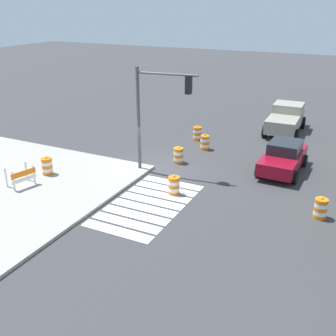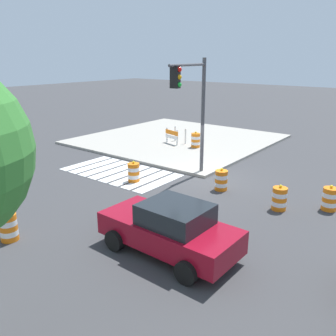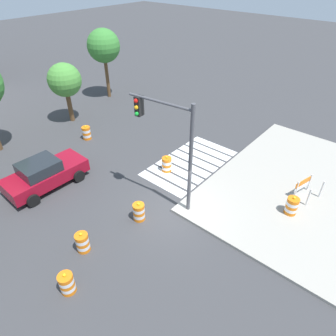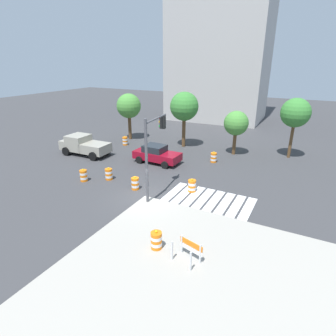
# 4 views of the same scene
# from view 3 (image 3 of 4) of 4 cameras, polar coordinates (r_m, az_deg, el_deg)

# --- Properties ---
(ground_plane) EXTENTS (120.00, 120.00, 0.00)m
(ground_plane) POSITION_cam_3_polar(r_m,az_deg,el_deg) (14.85, 0.55, -8.34)
(ground_plane) COLOR #38383A
(sidewalk_corner) EXTENTS (12.00, 12.00, 0.15)m
(sidewalk_corner) POSITION_cam_3_polar(r_m,az_deg,el_deg) (17.56, 29.47, -5.54)
(sidewalk_corner) COLOR #9E998E
(sidewalk_corner) RESTS_ON ground
(crosswalk_stripes) EXTENTS (5.85, 3.20, 0.02)m
(crosswalk_stripes) POSITION_cam_3_polar(r_m,az_deg,el_deg) (18.17, 4.29, 0.95)
(crosswalk_stripes) COLOR silver
(crosswalk_stripes) RESTS_ON ground
(sports_car) EXTENTS (4.34, 2.21, 1.63)m
(sports_car) POSITION_cam_3_polar(r_m,az_deg,el_deg) (17.22, -22.57, -1.00)
(sports_car) COLOR maroon
(sports_car) RESTS_ON ground
(traffic_barrel_crosswalk_end) EXTENTS (0.56, 0.56, 1.02)m
(traffic_barrel_crosswalk_end) POSITION_cam_3_polar(r_m,az_deg,el_deg) (17.23, -0.25, 0.70)
(traffic_barrel_crosswalk_end) COLOR orange
(traffic_barrel_crosswalk_end) RESTS_ON ground
(traffic_barrel_median_near) EXTENTS (0.56, 0.56, 1.02)m
(traffic_barrel_median_near) POSITION_cam_3_polar(r_m,az_deg,el_deg) (14.25, -5.59, -8.36)
(traffic_barrel_median_near) COLOR orange
(traffic_barrel_median_near) RESTS_ON ground
(traffic_barrel_median_far) EXTENTS (0.56, 0.56, 1.02)m
(traffic_barrel_median_far) POSITION_cam_3_polar(r_m,az_deg,el_deg) (21.19, -15.34, 6.51)
(traffic_barrel_median_far) COLOR orange
(traffic_barrel_median_far) RESTS_ON ground
(traffic_barrel_far_curb) EXTENTS (0.56, 0.56, 1.02)m
(traffic_barrel_far_curb) POSITION_cam_3_polar(r_m,az_deg,el_deg) (13.42, -16.05, -13.54)
(traffic_barrel_far_curb) COLOR orange
(traffic_barrel_far_curb) RESTS_ON ground
(traffic_barrel_lane_center) EXTENTS (0.56, 0.56, 1.02)m
(traffic_barrel_lane_center) POSITION_cam_3_polar(r_m,az_deg,el_deg) (12.34, -18.79, -20.19)
(traffic_barrel_lane_center) COLOR orange
(traffic_barrel_lane_center) RESTS_ON ground
(traffic_barrel_on_sidewalk) EXTENTS (0.56, 0.56, 1.02)m
(traffic_barrel_on_sidewalk) POSITION_cam_3_polar(r_m,az_deg,el_deg) (15.44, 22.62, -6.69)
(traffic_barrel_on_sidewalk) COLOR orange
(traffic_barrel_on_sidewalk) RESTS_ON sidewalk_corner
(construction_barricade) EXTENTS (1.39, 1.07, 1.00)m
(construction_barricade) POSITION_cam_3_polar(r_m,az_deg,el_deg) (16.75, 24.88, -3.19)
(construction_barricade) COLOR silver
(construction_barricade) RESTS_ON sidewalk_corner
(traffic_light_pole) EXTENTS (0.70, 3.27, 5.50)m
(traffic_light_pole) POSITION_cam_3_polar(r_m,az_deg,el_deg) (13.06, 0.14, 6.27)
(traffic_light_pole) COLOR #4C4C51
(traffic_light_pole) RESTS_ON sidewalk_corner
(street_tree_streetside_mid) EXTENTS (2.68, 2.68, 5.67)m
(street_tree_streetside_mid) POSITION_cam_3_polar(r_m,az_deg,el_deg) (26.76, -12.24, 21.84)
(street_tree_streetside_mid) COLOR brown
(street_tree_streetside_mid) RESTS_ON ground
(street_tree_streetside_far) EXTENTS (2.37, 2.37, 4.33)m
(street_tree_streetside_far) POSITION_cam_3_polar(r_m,az_deg,el_deg) (23.14, -19.20, 15.55)
(street_tree_streetside_far) COLOR brown
(street_tree_streetside_far) RESTS_ON ground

